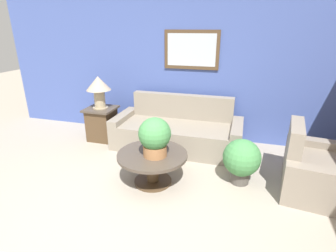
{
  "coord_description": "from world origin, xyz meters",
  "views": [
    {
      "loc": [
        1.03,
        -1.77,
        2.04
      ],
      "look_at": [
        -0.04,
        1.89,
        0.59
      ],
      "focal_mm": 28.0,
      "sensor_mm": 36.0,
      "label": 1
    }
  ],
  "objects": [
    {
      "name": "wall_back",
      "position": [
        0.0,
        3.02,
        1.31
      ],
      "size": [
        7.62,
        0.09,
        2.6
      ],
      "color": "#42569E",
      "rests_on": "ground_plane"
    },
    {
      "name": "couch_main",
      "position": [
        -0.02,
        2.43,
        0.28
      ],
      "size": [
        2.22,
        0.93,
        0.88
      ],
      "color": "gray",
      "rests_on": "ground_plane"
    },
    {
      "name": "armchair",
      "position": [
        2.12,
        1.63,
        0.28
      ],
      "size": [
        1.14,
        1.22,
        0.88
      ],
      "rotation": [
        0.0,
        0.0,
        1.43
      ],
      "color": "gray",
      "rests_on": "ground_plane"
    },
    {
      "name": "side_table",
      "position": [
        -1.48,
        2.36,
        0.32
      ],
      "size": [
        0.53,
        0.53,
        0.62
      ],
      "color": "#4C3823",
      "rests_on": "ground_plane"
    },
    {
      "name": "ground_plane",
      "position": [
        0.0,
        0.0,
        0.0
      ],
      "size": [
        20.0,
        20.0,
        0.0
      ],
      "primitive_type": "plane",
      "color": "gray"
    },
    {
      "name": "potted_plant_floor",
      "position": [
        1.1,
        1.54,
        0.36
      ],
      "size": [
        0.51,
        0.51,
        0.64
      ],
      "color": "#4C4742",
      "rests_on": "ground_plane"
    },
    {
      "name": "potted_plant_on_table",
      "position": [
        0.0,
        1.16,
        0.71
      ],
      "size": [
        0.42,
        0.42,
        0.52
      ],
      "color": "#9E6B42",
      "rests_on": "coffee_table"
    },
    {
      "name": "coffee_table",
      "position": [
        -0.05,
        1.2,
        0.32
      ],
      "size": [
        0.95,
        0.95,
        0.44
      ],
      "color": "#4C3823",
      "rests_on": "ground_plane"
    },
    {
      "name": "table_lamp",
      "position": [
        -1.48,
        2.36,
        1.02
      ],
      "size": [
        0.44,
        0.44,
        0.59
      ],
      "color": "tan",
      "rests_on": "side_table"
    }
  ]
}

